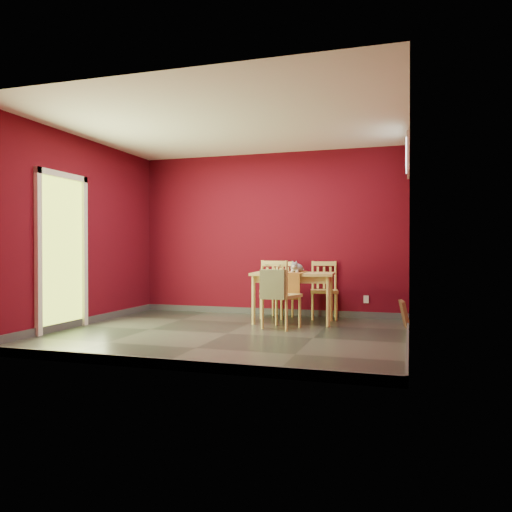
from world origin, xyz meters
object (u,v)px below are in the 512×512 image
(chair_far_right, at_px, (324,289))
(tote_bag, at_px, (273,284))
(chair_near, at_px, (280,294))
(chair_far_left, at_px, (279,289))
(dining_table, at_px, (293,279))
(cat, at_px, (297,266))
(picture_frame, at_px, (404,314))

(chair_far_right, relative_size, tote_bag, 1.94)
(chair_far_right, height_order, chair_near, chair_near)
(chair_near, bearing_deg, chair_far_right, 71.07)
(chair_far_left, height_order, chair_far_right, chair_far_right)
(dining_table, bearing_deg, chair_far_right, 59.16)
(chair_near, bearing_deg, chair_far_left, 105.33)
(chair_far_left, height_order, tote_bag, chair_far_left)
(dining_table, relative_size, tote_bag, 2.69)
(cat, bearing_deg, tote_bag, -108.01)
(chair_far_left, xyz_separation_m, picture_frame, (1.94, -0.54, -0.27))
(dining_table, xyz_separation_m, cat, (0.04, 0.07, 0.19))
(cat, distance_m, picture_frame, 1.68)
(chair_near, height_order, tote_bag, chair_near)
(chair_far_left, bearing_deg, tote_bag, -78.71)
(chair_far_right, relative_size, picture_frame, 2.29)
(dining_table, height_order, cat, cat)
(chair_far_left, relative_size, cat, 2.42)
(tote_bag, bearing_deg, dining_table, 83.71)
(chair_far_left, bearing_deg, dining_table, -55.16)
(chair_far_right, xyz_separation_m, chair_near, (-0.42, -1.21, 0.02))
(dining_table, height_order, picture_frame, dining_table)
(chair_far_left, bearing_deg, chair_far_right, 7.83)
(cat, bearing_deg, chair_far_right, 49.47)
(dining_table, relative_size, chair_near, 1.33)
(chair_far_left, distance_m, chair_far_right, 0.73)
(chair_far_right, bearing_deg, cat, -120.87)
(cat, bearing_deg, chair_near, -107.41)
(tote_bag, relative_size, cat, 1.26)
(tote_bag, bearing_deg, chair_near, 79.82)
(chair_far_right, distance_m, cat, 0.74)
(dining_table, height_order, chair_far_left, chair_far_left)
(cat, xyz_separation_m, picture_frame, (1.55, -0.10, -0.65))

